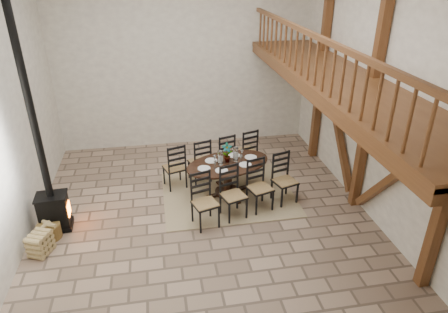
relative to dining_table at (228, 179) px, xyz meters
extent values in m
plane|color=tan|center=(-0.67, -0.91, -0.40)|extent=(8.00, 8.00, 0.00)
cube|color=white|center=(-0.67, 3.09, 2.10)|extent=(7.00, 0.02, 5.00)
cube|color=white|center=(-0.67, -4.91, 2.10)|extent=(7.00, 0.02, 5.00)
cube|color=white|center=(2.83, -0.91, 2.10)|extent=(0.02, 8.00, 5.00)
cube|color=brown|center=(2.71, -0.91, 2.10)|extent=(0.18, 0.18, 5.00)
cube|color=brown|center=(2.71, 1.59, 2.10)|extent=(0.18, 0.18, 5.00)
cube|color=brown|center=(2.71, -2.16, 1.00)|extent=(0.14, 2.16, 2.54)
cube|color=brown|center=(2.71, 0.34, 1.00)|extent=(0.14, 2.16, 2.54)
cube|color=brown|center=(2.71, -0.91, 2.40)|extent=(0.20, 7.80, 0.20)
cube|color=brown|center=(2.03, -0.91, 2.45)|extent=(1.60, 7.80, 0.12)
cube|color=brown|center=(1.33, -0.91, 2.35)|extent=(0.18, 7.80, 0.22)
cube|color=brown|center=(1.33, -0.91, 3.35)|extent=(0.09, 7.60, 0.09)
cube|color=brown|center=(1.33, -0.91, 2.93)|extent=(0.06, 7.60, 0.86)
cube|color=tan|center=(0.00, 0.00, -0.39)|extent=(3.00, 2.50, 0.02)
ellipsoid|color=black|center=(0.00, 0.00, 0.39)|extent=(2.24, 1.72, 0.04)
cylinder|color=black|center=(0.00, 0.00, -0.02)|extent=(0.20, 0.20, 0.73)
cylinder|color=black|center=(0.00, 0.00, -0.35)|extent=(0.61, 0.61, 0.06)
cube|color=tan|center=(-0.68, -1.12, 0.12)|extent=(0.59, 0.58, 0.04)
cube|color=black|center=(-0.68, -1.12, -0.15)|extent=(0.57, 0.57, 0.50)
cube|color=black|center=(-0.74, -0.92, 0.42)|extent=(0.41, 0.16, 0.65)
cube|color=tan|center=(-0.06, -0.93, 0.12)|extent=(0.59, 0.58, 0.04)
cube|color=black|center=(-0.06, -0.93, -0.15)|extent=(0.57, 0.57, 0.50)
cube|color=black|center=(-0.12, -0.73, 0.42)|extent=(0.41, 0.16, 0.65)
cube|color=tan|center=(0.57, -0.73, 0.12)|extent=(0.59, 0.58, 0.04)
cube|color=black|center=(0.57, -0.73, -0.15)|extent=(0.57, 0.57, 0.50)
cube|color=black|center=(0.51, -0.54, 0.42)|extent=(0.41, 0.16, 0.65)
cube|color=tan|center=(1.19, -0.54, 0.12)|extent=(0.59, 0.58, 0.04)
cube|color=black|center=(1.19, -0.54, -0.15)|extent=(0.57, 0.57, 0.50)
cube|color=black|center=(1.13, -0.35, 0.42)|extent=(0.41, 0.16, 0.65)
cube|color=tan|center=(-1.19, 0.54, 0.12)|extent=(0.59, 0.58, 0.04)
cube|color=black|center=(-1.19, 0.54, -0.15)|extent=(0.57, 0.57, 0.50)
cube|color=black|center=(-1.13, 0.34, 0.42)|extent=(0.41, 0.16, 0.65)
cube|color=tan|center=(-0.57, 0.73, 0.12)|extent=(0.59, 0.58, 0.04)
cube|color=black|center=(-0.57, 0.73, -0.15)|extent=(0.57, 0.57, 0.50)
cube|color=black|center=(-0.51, 0.54, 0.42)|extent=(0.41, 0.16, 0.65)
cube|color=tan|center=(0.06, 0.93, 0.12)|extent=(0.59, 0.58, 0.04)
cube|color=black|center=(0.06, 0.93, -0.15)|extent=(0.57, 0.57, 0.50)
cube|color=black|center=(0.12, 0.73, 0.42)|extent=(0.41, 0.16, 0.65)
cube|color=tan|center=(0.68, 1.12, 0.12)|extent=(0.59, 0.58, 0.04)
cube|color=black|center=(0.68, 1.12, -0.15)|extent=(0.57, 0.57, 0.50)
cube|color=black|center=(0.74, 0.92, 0.42)|extent=(0.41, 0.16, 0.65)
cube|color=white|center=(0.00, 0.00, 0.42)|extent=(1.68, 1.17, 0.01)
cube|color=white|center=(0.00, 0.00, 0.50)|extent=(1.03, 0.60, 0.18)
cylinder|color=white|center=(-0.19, -0.06, 0.58)|extent=(0.12, 0.12, 0.34)
cylinder|color=white|center=(0.19, 0.06, 0.58)|extent=(0.12, 0.12, 0.34)
cylinder|color=white|center=(-0.19, -0.06, 0.49)|extent=(0.06, 0.06, 0.16)
cylinder|color=white|center=(0.19, 0.06, 0.49)|extent=(0.06, 0.06, 0.16)
imported|color=#4C723F|center=(-0.02, 0.05, 0.64)|extent=(0.28, 0.23, 0.46)
cube|color=black|center=(-3.69, -0.69, -0.36)|extent=(0.63, 0.50, 0.09)
cube|color=black|center=(-3.69, -0.69, 0.02)|extent=(0.58, 0.45, 0.65)
cube|color=#FF590C|center=(-3.40, -0.67, 0.02)|extent=(0.03, 0.26, 0.26)
cube|color=black|center=(-3.69, -0.69, 0.36)|extent=(0.62, 0.49, 0.04)
cylinder|color=black|center=(-3.69, -0.69, 2.49)|extent=(0.14, 0.14, 4.22)
cylinder|color=brown|center=(-3.77, -1.00, -0.26)|extent=(0.45, 0.45, 0.30)
cube|color=tan|center=(-3.77, -1.00, -0.07)|extent=(0.24, 0.24, 0.09)
cube|color=tan|center=(-3.82, -1.47, -0.18)|extent=(0.47, 0.54, 0.44)
camera|label=1|loc=(-1.49, -7.86, 4.58)|focal=32.00mm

